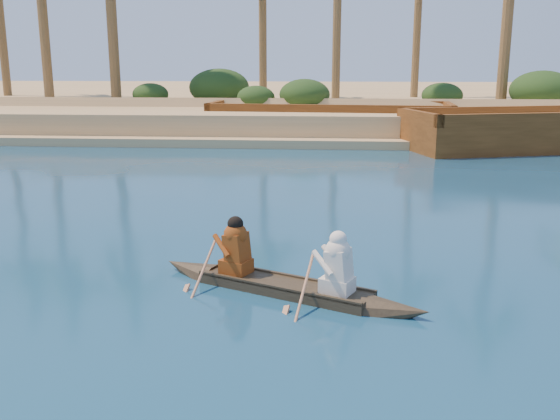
# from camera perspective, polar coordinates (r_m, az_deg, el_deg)

# --- Properties ---
(sandy_embankment) EXTENTS (150.00, 51.00, 1.50)m
(sandy_embankment) POSITION_cam_1_polar(r_m,az_deg,el_deg) (51.59, -4.58, 9.94)
(sandy_embankment) COLOR tan
(sandy_embankment) RESTS_ON ground
(shrub_cluster) EXTENTS (100.00, 6.00, 2.40)m
(shrub_cluster) POSITION_cam_1_polar(r_m,az_deg,el_deg) (36.47, -8.48, 9.50)
(shrub_cluster) COLOR #203B15
(shrub_cluster) RESTS_ON ground
(canoe) EXTENTS (4.53, 2.55, 1.30)m
(canoe) POSITION_cam_1_polar(r_m,az_deg,el_deg) (9.89, 0.40, -6.17)
(canoe) COLOR #3B3120
(canoe) RESTS_ON ground
(barge_mid) EXTENTS (11.93, 4.71, 1.95)m
(barge_mid) POSITION_cam_1_polar(r_m,az_deg,el_deg) (31.09, 4.59, 8.00)
(barge_mid) COLOR brown
(barge_mid) RESTS_ON ground
(barge_right) EXTENTS (12.31, 7.05, 1.95)m
(barge_right) POSITION_cam_1_polar(r_m,az_deg,el_deg) (28.77, 22.98, 6.57)
(barge_right) COLOR brown
(barge_right) RESTS_ON ground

